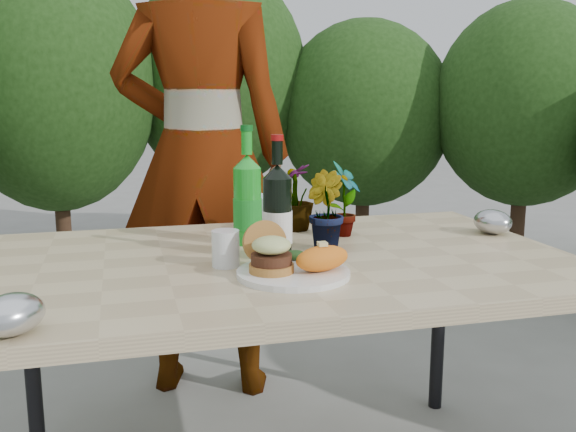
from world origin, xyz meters
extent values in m
cube|color=tan|center=(0.00, 0.00, 0.73)|extent=(1.60, 1.00, 0.04)
cylinder|color=black|center=(-0.72, 0.42, 0.35)|extent=(0.05, 0.05, 0.71)
cylinder|color=black|center=(0.72, 0.42, 0.35)|extent=(0.05, 0.05, 0.71)
cylinder|color=#382316|center=(-0.80, 2.80, 0.21)|extent=(0.10, 0.10, 0.42)
ellipsoid|color=#264D19|center=(-0.80, 2.80, 1.25)|extent=(1.31, 1.31, 1.66)
cylinder|color=#382316|center=(0.30, 3.00, 0.25)|extent=(0.10, 0.10, 0.50)
ellipsoid|color=#264D19|center=(0.30, 3.00, 1.29)|extent=(1.26, 1.26, 1.58)
cylinder|color=#382316|center=(1.30, 2.70, 0.19)|extent=(0.10, 0.10, 0.38)
ellipsoid|color=#264D19|center=(1.30, 2.70, 1.04)|extent=(1.24, 1.24, 1.33)
cylinder|color=#382316|center=(2.20, 2.10, 0.22)|extent=(0.10, 0.10, 0.44)
ellipsoid|color=#264D19|center=(2.20, 2.10, 1.12)|extent=(1.20, 1.20, 1.36)
cylinder|color=white|center=(-0.02, -0.19, 0.76)|extent=(0.28, 0.28, 0.01)
cylinder|color=#B7722D|center=(-0.07, -0.19, 0.78)|extent=(0.11, 0.11, 0.02)
cylinder|color=#472314|center=(-0.07, -0.19, 0.80)|extent=(0.10, 0.10, 0.02)
ellipsoid|color=beige|center=(-0.07, -0.19, 0.83)|extent=(0.10, 0.10, 0.04)
cylinder|color=#B7722D|center=(-0.07, -0.11, 0.82)|extent=(0.11, 0.06, 0.11)
ellipsoid|color=orange|center=(0.05, -0.21, 0.80)|extent=(0.17, 0.12, 0.06)
ellipsoid|color=olive|center=(-0.02, -0.10, 0.78)|extent=(0.04, 0.04, 0.02)
ellipsoid|color=#193814|center=(0.01, -0.09, 0.78)|extent=(0.06, 0.04, 0.03)
cylinder|color=black|center=(-0.01, -0.01, 0.86)|extent=(0.08, 0.08, 0.22)
cylinder|color=white|center=(-0.01, -0.01, 0.84)|extent=(0.08, 0.08, 0.09)
cone|color=black|center=(-0.01, -0.01, 0.99)|extent=(0.08, 0.08, 0.04)
cylinder|color=black|center=(-0.01, -0.01, 1.04)|extent=(0.03, 0.03, 0.06)
cylinder|color=maroon|center=(-0.01, -0.01, 1.08)|extent=(0.03, 0.03, 0.02)
cylinder|color=green|center=(-0.06, 0.18, 0.86)|extent=(0.08, 0.08, 0.23)
cylinder|color=#198C26|center=(-0.06, 0.18, 0.84)|extent=(0.09, 0.09, 0.09)
cone|color=green|center=(-0.06, 0.18, 1.00)|extent=(0.08, 0.08, 0.04)
cylinder|color=green|center=(-0.06, 0.18, 1.05)|extent=(0.03, 0.03, 0.07)
cylinder|color=#0C5919|center=(-0.06, 0.18, 1.09)|extent=(0.04, 0.04, 0.02)
cylinder|color=white|center=(-0.16, -0.06, 0.80)|extent=(0.07, 0.07, 0.09)
imported|color=#28541D|center=(0.26, 0.20, 0.87)|extent=(0.15, 0.15, 0.24)
imported|color=#2D5C1F|center=(0.14, 0.06, 0.86)|extent=(0.13, 0.15, 0.23)
imported|color=#2D591E|center=(0.13, 0.33, 0.86)|extent=(0.17, 0.17, 0.22)
imported|color=silver|center=(0.06, 0.44, 0.80)|extent=(0.17, 0.17, 0.10)
ellipsoid|color=silver|center=(-0.62, -0.43, 0.79)|extent=(0.17, 0.17, 0.08)
ellipsoid|color=#AEB0B5|center=(0.73, 0.12, 0.79)|extent=(0.13, 0.15, 0.08)
imported|color=#8A6345|center=(-0.11, 0.84, 0.96)|extent=(0.80, 0.63, 1.91)
camera|label=1|loc=(-0.42, -1.66, 1.20)|focal=40.00mm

